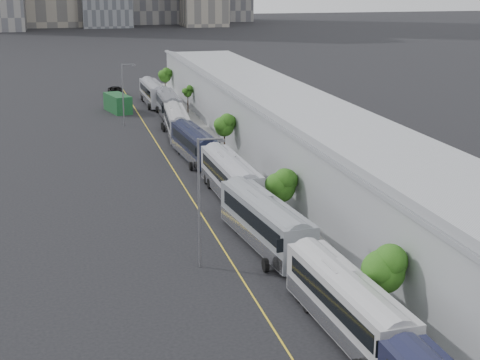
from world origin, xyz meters
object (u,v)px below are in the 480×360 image
object	(u,v)px
street_lamp_far	(124,90)
bus_2	(347,309)
bus_7	(168,106)
shipping_container	(118,103)
bus_6	(177,125)
bus_3	(265,226)
street_lamp_near	(201,195)
bus_4	(230,181)
bus_8	(153,95)
suv	(116,91)
bus_5	(194,147)

from	to	relation	value
street_lamp_far	bus_2	bearing A→B (deg)	-84.14
bus_7	shipping_container	size ratio (longest dim) A/B	1.89
bus_6	street_lamp_far	distance (m)	11.24
bus_3	street_lamp_near	size ratio (longest dim) A/B	1.44
bus_2	bus_4	xyz separation A→B (m)	(-0.31, 29.25, 0.06)
bus_8	bus_3	bearing A→B (deg)	-91.34
suv	street_lamp_far	bearing A→B (deg)	-91.89
bus_4	bus_7	distance (m)	43.94
bus_5	street_lamp_near	bearing A→B (deg)	-103.66
bus_7	suv	bearing A→B (deg)	107.10
bus_5	bus_7	size ratio (longest dim) A/B	1.00
bus_2	suv	world-z (taller)	bus_2
bus_5	bus_8	xyz separation A→B (m)	(0.27, 39.08, 0.07)
bus_3	bus_8	world-z (taller)	bus_3
bus_6	bus_8	distance (m)	25.51
bus_8	street_lamp_near	size ratio (longest dim) A/B	1.37
street_lamp_near	street_lamp_far	bearing A→B (deg)	90.54
bus_4	bus_8	bearing A→B (deg)	88.94
bus_7	bus_4	bearing A→B (deg)	-89.12
bus_8	shipping_container	world-z (taller)	bus_8
bus_6	bus_3	bearing A→B (deg)	-85.08
shipping_container	bus_5	bearing A→B (deg)	-93.48
bus_8	street_lamp_near	bearing A→B (deg)	-95.89
bus_7	street_lamp_far	xyz separation A→B (m)	(-7.08, -5.97, 3.54)
bus_3	street_lamp_near	world-z (taller)	street_lamp_near
bus_8	street_lamp_near	world-z (taller)	street_lamp_near
bus_4	bus_6	size ratio (longest dim) A/B	1.06
bus_2	suv	distance (m)	95.36
bus_4	bus_7	size ratio (longest dim) A/B	1.07
bus_5	street_lamp_near	distance (m)	33.01
street_lamp_near	bus_8	bearing A→B (deg)	85.43
bus_4	shipping_container	size ratio (longest dim) A/B	2.03
bus_6	suv	size ratio (longest dim) A/B	2.31
bus_2	bus_8	size ratio (longest dim) A/B	1.00
bus_2	street_lamp_far	bearing A→B (deg)	92.63
bus_3	bus_5	distance (m)	29.43
bus_5	shipping_container	distance (m)	34.22
bus_7	street_lamp_far	distance (m)	9.91
bus_8	shipping_container	bearing A→B (deg)	-140.78
bus_6	suv	xyz separation A→B (m)	(-5.09, 36.75, -0.80)
bus_8	bus_6	bearing A→B (deg)	-91.73
street_lamp_far	bus_8	bearing A→B (deg)	69.58
bus_5	suv	size ratio (longest dim) A/B	2.30
bus_3	street_lamp_far	size ratio (longest dim) A/B	1.59
bus_7	street_lamp_near	distance (m)	61.13
bus_4	suv	xyz separation A→B (m)	(-5.64, 65.92, -0.92)
street_lamp_far	street_lamp_near	bearing A→B (deg)	-89.46
shipping_container	suv	xyz separation A→B (m)	(1.05, 16.64, -0.61)
bus_2	bus_8	distance (m)	83.94
street_lamp_far	suv	xyz separation A→B (m)	(0.95, 27.95, -4.34)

